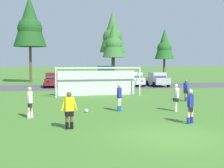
{
  "coord_description": "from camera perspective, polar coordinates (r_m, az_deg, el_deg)",
  "views": [
    {
      "loc": [
        -4.37,
        -10.69,
        2.88
      ],
      "look_at": [
        -0.89,
        7.83,
        1.52
      ],
      "focal_mm": 46.79,
      "sensor_mm": 36.0,
      "label": 1
    }
  ],
  "objects": [
    {
      "name": "parked_car_slot_left",
      "position": [
        36.53,
        -6.67,
        0.96
      ],
      "size": [
        2.09,
        4.23,
        1.72
      ],
      "color": "tan",
      "rests_on": "ground"
    },
    {
      "name": "player_winger_right",
      "position": [
        17.45,
        1.42,
        -2.64
      ],
      "size": [
        0.27,
        0.73,
        1.64
      ],
      "color": "beige",
      "rests_on": "ground"
    },
    {
      "name": "tree_mid_right",
      "position": [
        47.41,
        0.1,
        9.93
      ],
      "size": [
        4.18,
        4.18,
        11.15
      ],
      "color": "brown",
      "rests_on": "ground"
    },
    {
      "name": "player_midfield_center",
      "position": [
        17.84,
        12.38,
        -2.59
      ],
      "size": [
        0.24,
        0.73,
        1.64
      ],
      "color": "beige",
      "rests_on": "ground"
    },
    {
      "name": "referee",
      "position": [
        12.86,
        -8.36,
        -5.13
      ],
      "size": [
        0.75,
        0.33,
        1.64
      ],
      "color": "brown",
      "rests_on": "ground"
    },
    {
      "name": "parked_car_slot_far_left",
      "position": [
        35.62,
        -11.42,
        0.82
      ],
      "size": [
        2.15,
        4.26,
        1.72
      ],
      "color": "maroon",
      "rests_on": "ground"
    },
    {
      "name": "soccer_ball",
      "position": [
        17.12,
        -5.0,
        -5.2
      ],
      "size": [
        0.22,
        0.22,
        0.22
      ],
      "color": "white",
      "rests_on": "ground"
    },
    {
      "name": "player_striker_near",
      "position": [
        15.88,
        -15.76,
        -3.48
      ],
      "size": [
        0.3,
        0.75,
        1.64
      ],
      "color": "tan",
      "rests_on": "ground"
    },
    {
      "name": "player_winger_left",
      "position": [
        22.7,
        14.25,
        -1.2
      ],
      "size": [
        0.28,
        0.73,
        1.64
      ],
      "color": "#936B4C",
      "rests_on": "ground"
    },
    {
      "name": "parked_car_slot_center_left",
      "position": [
        36.09,
        -1.17,
        1.69
      ],
      "size": [
        2.46,
        4.93,
        2.52
      ],
      "color": "#194C2D",
      "rests_on": "ground"
    },
    {
      "name": "tree_right_edge",
      "position": [
        49.7,
        10.21,
        7.5
      ],
      "size": [
        3.2,
        3.2,
        8.54
      ],
      "color": "brown",
      "rests_on": "ground"
    },
    {
      "name": "ground_plane",
      "position": [
        26.22,
        -0.98,
        -2.18
      ],
      "size": [
        400.0,
        400.0,
        0.0
      ],
      "primitive_type": "plane",
      "color": "#477A2D"
    },
    {
      "name": "tree_mid_left",
      "position": [
        45.08,
        -15.78,
        11.42
      ],
      "size": [
        4.75,
        4.75,
        12.67
      ],
      "color": "brown",
      "rests_on": "ground"
    },
    {
      "name": "parked_car_slot_center",
      "position": [
        36.63,
        4.41,
        0.98
      ],
      "size": [
        2.24,
        4.31,
        1.72
      ],
      "color": "silver",
      "rests_on": "ground"
    },
    {
      "name": "parked_car_slot_center_right",
      "position": [
        36.57,
        8.91,
        0.94
      ],
      "size": [
        2.06,
        4.21,
        1.72
      ],
      "color": "#B2B2BC",
      "rests_on": "ground"
    },
    {
      "name": "soccer_goal",
      "position": [
        25.78,
        -2.85,
        0.59
      ],
      "size": [
        7.51,
        2.32,
        2.57
      ],
      "color": "white",
      "rests_on": "ground"
    },
    {
      "name": "parking_lot_strip",
      "position": [
        35.66,
        -3.56,
        -0.51
      ],
      "size": [
        52.0,
        8.4,
        0.01
      ],
      "primitive_type": "cube",
      "color": "#4C4C51",
      "rests_on": "ground"
    },
    {
      "name": "player_defender_far",
      "position": [
        14.36,
        15.05,
        -4.25
      ],
      "size": [
        0.39,
        0.7,
        1.64
      ],
      "color": "beige",
      "rests_on": "ground"
    },
    {
      "name": "tree_center_back",
      "position": [
        43.78,
        0.33,
        8.38
      ],
      "size": [
        3.35,
        3.35,
        8.93
      ],
      "color": "brown",
      "rests_on": "ground"
    }
  ]
}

